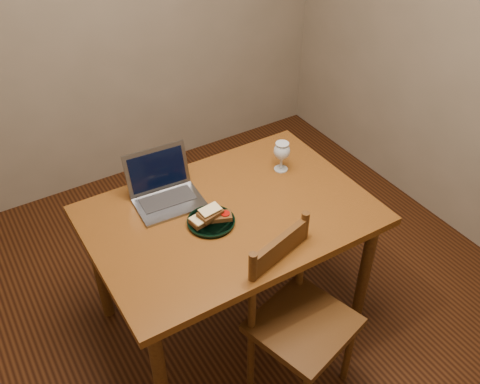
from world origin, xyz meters
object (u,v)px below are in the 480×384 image
table (231,226)px  laptop (164,187)px  chair (300,314)px  milk_glass (282,156)px  plate (211,222)px

table → laptop: bearing=128.6°
chair → laptop: bearing=94.6°
chair → milk_glass: (0.34, 0.64, 0.34)m
milk_glass → plate: bearing=-160.9°
table → plate: bearing=-169.6°
chair → laptop: (-0.27, 0.75, 0.32)m
laptop → milk_glass: bearing=-6.3°
chair → plate: (-0.17, 0.47, 0.27)m
table → laptop: (-0.21, 0.26, 0.15)m
plate → chair: bearing=-69.5°
plate → laptop: bearing=108.8°
plate → laptop: 0.30m
plate → milk_glass: 0.55m
chair → milk_glass: bearing=47.2°
table → milk_glass: milk_glass is taller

